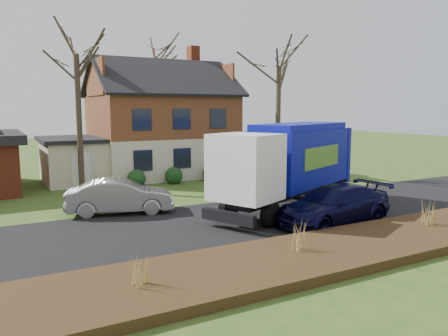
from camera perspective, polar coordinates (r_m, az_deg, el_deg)
name	(u,v)px	position (r m, az deg, el deg)	size (l,w,h in m)	color
ground	(234,221)	(18.43, 1.30, -6.88)	(120.00, 120.00, 0.00)	#2F4A18
road	(234,220)	(18.43, 1.30, -6.85)	(80.00, 7.00, 0.02)	black
mulch_verge	(318,254)	(14.22, 12.12, -10.91)	(80.00, 3.50, 0.30)	black
main_house	(155,118)	(31.17, -9.06, 6.51)	(12.95, 8.95, 9.26)	beige
garbage_truck	(290,160)	(20.49, 8.58, 1.02)	(9.44, 6.07, 3.96)	black
silver_sedan	(120,196)	(20.07, -13.41, -3.62)	(1.63, 4.67, 1.54)	#95979C
navy_wagon	(334,205)	(18.34, 14.19, -4.69)	(2.18, 5.37, 1.56)	black
tree_front_west	(75,33)	(26.41, -18.86, 16.32)	(3.58, 3.58, 10.65)	#392D22
tree_front_east	(279,47)	(30.31, 7.22, 15.39)	(3.86, 3.86, 10.72)	#433728
tree_back	(155,45)	(39.15, -9.05, 15.60)	(3.81, 3.81, 12.07)	#3F3026
grass_clump_west	(140,268)	(11.28, -10.89, -12.68)	(0.34, 0.28, 0.89)	tan
grass_clump_mid	(299,235)	(13.81, 9.73, -8.63)	(0.35, 0.29, 0.98)	tan
grass_clump_east	(428,212)	(18.30, 25.11, -5.24)	(0.38, 0.31, 0.95)	olive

